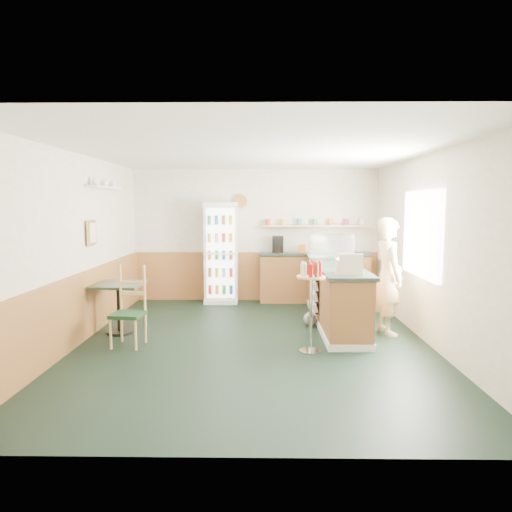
{
  "coord_description": "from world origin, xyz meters",
  "views": [
    {
      "loc": [
        0.14,
        -6.37,
        1.97
      ],
      "look_at": [
        0.04,
        0.6,
        1.19
      ],
      "focal_mm": 32.0,
      "sensor_mm": 36.0,
      "label": 1
    }
  ],
  "objects_px": {
    "shopkeeper": "(388,276)",
    "cafe_table": "(119,298)",
    "display_case": "(331,247)",
    "cash_register": "(349,267)",
    "drinks_fridge": "(221,253)",
    "condiment_stand": "(311,292)",
    "cafe_chair": "(129,303)"
  },
  "relations": [
    {
      "from": "cash_register",
      "to": "drinks_fridge",
      "type": "bearing_deg",
      "value": 131.5
    },
    {
      "from": "cafe_table",
      "to": "display_case",
      "type": "bearing_deg",
      "value": 19.69
    },
    {
      "from": "shopkeeper",
      "to": "condiment_stand",
      "type": "bearing_deg",
      "value": 115.57
    },
    {
      "from": "drinks_fridge",
      "to": "cafe_chair",
      "type": "xyz_separation_m",
      "value": [
        -1.05,
        -2.82,
        -0.42
      ]
    },
    {
      "from": "drinks_fridge",
      "to": "cafe_table",
      "type": "distance_m",
      "value": 2.7
    },
    {
      "from": "cafe_table",
      "to": "cafe_chair",
      "type": "distance_m",
      "value": 0.63
    },
    {
      "from": "shopkeeper",
      "to": "drinks_fridge",
      "type": "bearing_deg",
      "value": 40.94
    },
    {
      "from": "drinks_fridge",
      "to": "display_case",
      "type": "bearing_deg",
      "value": -27.67
    },
    {
      "from": "drinks_fridge",
      "to": "shopkeeper",
      "type": "bearing_deg",
      "value": -39.34
    },
    {
      "from": "cash_register",
      "to": "condiment_stand",
      "type": "relative_size",
      "value": 0.31
    },
    {
      "from": "display_case",
      "to": "cafe_chair",
      "type": "distance_m",
      "value": 3.61
    },
    {
      "from": "drinks_fridge",
      "to": "display_case",
      "type": "xyz_separation_m",
      "value": [
        2.04,
        -1.07,
        0.22
      ]
    },
    {
      "from": "cash_register",
      "to": "cafe_table",
      "type": "bearing_deg",
      "value": 176.99
    },
    {
      "from": "drinks_fridge",
      "to": "cafe_chair",
      "type": "bearing_deg",
      "value": -110.34
    },
    {
      "from": "cafe_table",
      "to": "cafe_chair",
      "type": "height_order",
      "value": "cafe_chair"
    },
    {
      "from": "shopkeeper",
      "to": "cafe_table",
      "type": "height_order",
      "value": "shopkeeper"
    },
    {
      "from": "drinks_fridge",
      "to": "cash_register",
      "type": "distance_m",
      "value": 3.45
    },
    {
      "from": "drinks_fridge",
      "to": "condiment_stand",
      "type": "xyz_separation_m",
      "value": [
        1.48,
        -3.14,
        -0.19
      ]
    },
    {
      "from": "cafe_chair",
      "to": "cafe_table",
      "type": "bearing_deg",
      "value": 126.92
    },
    {
      "from": "condiment_stand",
      "to": "cafe_chair",
      "type": "xyz_separation_m",
      "value": [
        -2.52,
        0.31,
        -0.23
      ]
    },
    {
      "from": "display_case",
      "to": "cafe_chair",
      "type": "bearing_deg",
      "value": -150.35
    },
    {
      "from": "drinks_fridge",
      "to": "cash_register",
      "type": "xyz_separation_m",
      "value": [
        2.04,
        -2.78,
        0.1
      ]
    },
    {
      "from": "drinks_fridge",
      "to": "shopkeeper",
      "type": "distance_m",
      "value": 3.54
    },
    {
      "from": "cash_register",
      "to": "condiment_stand",
      "type": "bearing_deg",
      "value": -142.15
    },
    {
      "from": "cafe_table",
      "to": "cafe_chair",
      "type": "relative_size",
      "value": 0.69
    },
    {
      "from": "condiment_stand",
      "to": "cafe_chair",
      "type": "height_order",
      "value": "condiment_stand"
    },
    {
      "from": "display_case",
      "to": "cash_register",
      "type": "xyz_separation_m",
      "value": [
        0.0,
        -1.71,
        -0.12
      ]
    },
    {
      "from": "shopkeeper",
      "to": "cafe_chair",
      "type": "distance_m",
      "value": 3.84
    },
    {
      "from": "display_case",
      "to": "drinks_fridge",
      "type": "bearing_deg",
      "value": 152.33
    },
    {
      "from": "drinks_fridge",
      "to": "cafe_chair",
      "type": "relative_size",
      "value": 1.8
    },
    {
      "from": "shopkeeper",
      "to": "condiment_stand",
      "type": "relative_size",
      "value": 1.48
    },
    {
      "from": "cash_register",
      "to": "cafe_chair",
      "type": "bearing_deg",
      "value": -173.9
    }
  ]
}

